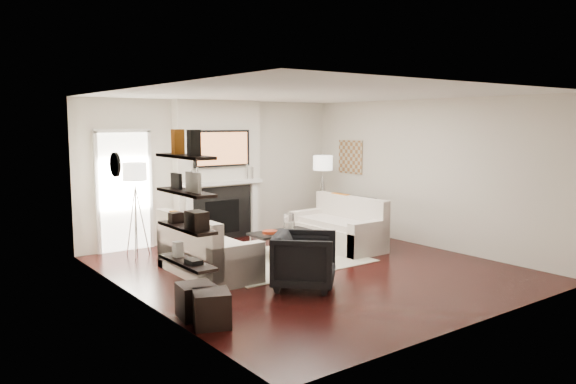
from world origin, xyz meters
TOP-DOWN VIEW (x-y plane):
  - room_envelope at (0.00, 0.00)m, footprint 6.00×6.00m
  - chimney_breast at (0.00, 2.88)m, footprint 1.80×0.25m
  - fireplace_surround at (0.00, 2.74)m, footprint 1.30×0.02m
  - firebox at (0.00, 2.73)m, footprint 0.75×0.02m
  - mantel_pilaster_l at (-0.72, 2.71)m, footprint 0.12×0.08m
  - mantel_pilaster_r at (0.72, 2.71)m, footprint 0.12×0.08m
  - mantel_shelf at (0.00, 2.69)m, footprint 1.70×0.18m
  - tv_body at (0.00, 2.71)m, footprint 1.20×0.06m
  - tv_screen at (0.00, 2.68)m, footprint 1.10×0.00m
  - candlestick_l_tall at (-0.55, 2.70)m, footprint 0.04×0.04m
  - candlestick_l_short at (-0.68, 2.70)m, footprint 0.04×0.04m
  - candlestick_r_tall at (0.55, 2.70)m, footprint 0.04×0.04m
  - candlestick_r_short at (0.68, 2.70)m, footprint 0.04×0.04m
  - hallway_panel at (-1.85, 2.98)m, footprint 0.90×0.02m
  - door_trim_l at (-2.33, 2.96)m, footprint 0.06×0.06m
  - door_trim_r at (-1.37, 2.96)m, footprint 0.06×0.06m
  - door_trim_top at (-1.85, 2.96)m, footprint 1.02×0.06m
  - rug at (-0.08, 0.68)m, footprint 2.60×2.00m
  - loveseat_left_base at (-1.45, 0.66)m, footprint 0.85×1.80m
  - loveseat_left_back at (-1.78, 0.66)m, footprint 0.18×1.80m
  - loveseat_left_arm_n at (-1.45, -0.15)m, footprint 0.85×0.18m
  - loveseat_left_arm_s at (-1.45, 1.47)m, footprint 0.85×0.18m
  - loveseat_left_cushion at (-1.40, 0.66)m, footprint 0.63×1.44m
  - pillow_left_orange at (-1.78, 0.96)m, footprint 0.10×0.42m
  - pillow_left_charcoal at (-1.78, 0.36)m, footprint 0.10×0.40m
  - loveseat_right_base at (1.32, 0.87)m, footprint 0.85×1.80m
  - loveseat_right_back at (1.66, 0.87)m, footprint 0.18×1.80m
  - loveseat_right_arm_n at (1.32, 0.06)m, footprint 0.85×0.18m
  - loveseat_right_arm_s at (1.32, 1.68)m, footprint 0.85×0.18m
  - loveseat_right_cushion at (1.27, 0.87)m, footprint 0.63×1.44m
  - pillow_right_orange at (1.66, 1.17)m, footprint 0.10×0.42m
  - pillow_right_charcoal at (1.66, 0.57)m, footprint 0.10×0.40m
  - coffee_table at (0.14, 0.96)m, footprint 1.10×0.55m
  - coffee_leg_nw at (-0.36, 0.74)m, footprint 0.02×0.02m
  - coffee_leg_ne at (0.64, 0.74)m, footprint 0.02×0.02m
  - coffee_leg_sw at (-0.36, 1.18)m, footprint 0.02×0.02m
  - coffee_leg_se at (0.64, 1.18)m, footprint 0.02×0.02m
  - hurricane_glass at (0.29, 0.96)m, footprint 0.18×0.18m
  - hurricane_candle at (0.29, 0.96)m, footprint 0.11×0.11m
  - copper_bowl at (-0.11, 0.96)m, footprint 0.26×0.26m
  - armchair at (-0.71, -0.74)m, footprint 1.13×1.13m
  - lamp_left_post at (-1.85, 2.46)m, footprint 0.02×0.02m
  - lamp_left_shade at (-1.85, 2.46)m, footprint 0.40×0.40m
  - lamp_left_leg_a at (-1.74, 2.46)m, footprint 0.25×0.02m
  - lamp_left_leg_b at (-1.91, 2.55)m, footprint 0.14×0.22m
  - lamp_left_leg_c at (-1.91, 2.36)m, footprint 0.14×0.22m
  - lamp_right_post at (2.05, 2.15)m, footprint 0.02×0.02m
  - lamp_right_shade at (2.05, 2.15)m, footprint 0.40×0.40m
  - lamp_right_leg_a at (2.16, 2.15)m, footprint 0.25×0.02m
  - lamp_right_leg_b at (2.00, 2.24)m, footprint 0.14×0.22m
  - lamp_right_leg_c at (1.99, 2.05)m, footprint 0.14×0.22m
  - console_top at (2.57, 1.88)m, footprint 0.35×1.20m
  - console_leg_n at (2.57, 1.33)m, footprint 0.30×0.04m
  - console_leg_s at (2.57, 2.43)m, footprint 0.30×0.04m
  - wall_art at (2.73, 2.05)m, footprint 0.03×0.70m
  - shelf_bottom at (-2.62, -1.00)m, footprint 0.25×1.00m
  - shelf_lower at (-2.62, -1.00)m, footprint 0.25×1.00m
  - shelf_upper at (-2.62, -1.00)m, footprint 0.25×1.00m
  - shelf_top at (-2.62, -1.00)m, footprint 0.25×1.00m
  - decor_magfile_a at (-2.62, -1.22)m, footprint 0.12×0.10m
  - decor_magfile_b at (-2.62, -0.83)m, footprint 0.12×0.10m
  - decor_frame_a at (-2.62, -1.19)m, footprint 0.04×0.30m
  - decor_frame_b at (-2.62, -0.77)m, footprint 0.04×0.22m
  - decor_wine_rack at (-2.62, -1.25)m, footprint 0.18×0.25m
  - decor_box_small at (-2.62, -0.74)m, footprint 0.15×0.12m
  - decor_books at (-2.62, -1.17)m, footprint 0.14×0.20m
  - decor_box_tall at (-2.62, -0.77)m, footprint 0.10×0.10m
  - clock_rim at (-2.73, 0.90)m, footprint 0.04×0.34m
  - clock_face at (-2.71, 0.90)m, footprint 0.01×0.29m
  - ottoman_near at (-2.47, -0.91)m, footprint 0.45×0.45m
  - ottoman_far at (-2.47, -1.28)m, footprint 0.52×0.52m

SIDE VIEW (x-z plane):
  - rug at x=-0.08m, z-range 0.00..0.01m
  - coffee_leg_nw at x=-0.36m, z-range 0.00..0.38m
  - coffee_leg_ne at x=0.64m, z-range 0.00..0.38m
  - coffee_leg_sw at x=-0.36m, z-range 0.00..0.38m
  - coffee_leg_se at x=0.64m, z-range 0.00..0.38m
  - ottoman_near at x=-2.47m, z-range 0.00..0.40m
  - ottoman_far at x=-2.47m, z-range 0.00..0.40m
  - loveseat_left_base at x=-1.45m, z-range 0.00..0.42m
  - loveseat_right_base at x=1.32m, z-range 0.00..0.42m
  - loveseat_left_arm_n at x=-1.45m, z-range 0.00..0.60m
  - loveseat_left_arm_s at x=-1.45m, z-range 0.00..0.60m
  - loveseat_right_arm_n at x=1.32m, z-range 0.00..0.60m
  - loveseat_right_arm_s at x=1.32m, z-range 0.00..0.60m
  - console_leg_n at x=2.57m, z-range 0.00..0.71m
  - console_leg_s at x=2.57m, z-range 0.00..0.71m
  - coffee_table at x=0.14m, z-range 0.38..0.42m
  - armchair at x=-0.71m, z-range 0.00..0.85m
  - copper_bowl at x=-0.11m, z-range 0.42..0.47m
  - firebox at x=0.00m, z-range 0.12..0.78m
  - loveseat_left_cushion at x=-1.40m, z-range 0.42..0.52m
  - loveseat_right_cushion at x=1.27m, z-range 0.42..0.52m
  - hurricane_candle at x=0.29m, z-range 0.42..0.57m
  - fireplace_surround at x=0.00m, z-range 0.00..1.04m
  - loveseat_left_back at x=-1.78m, z-range 0.13..0.93m
  - loveseat_right_back at x=1.66m, z-range 0.13..0.93m
  - mantel_pilaster_l at x=-0.72m, z-range 0.00..1.10m
  - mantel_pilaster_r at x=0.72m, z-range 0.00..1.10m
  - hurricane_glass at x=0.29m, z-range 0.40..0.72m
  - lamp_left_leg_a at x=-1.74m, z-range -0.02..1.22m
  - lamp_left_leg_b at x=-1.91m, z-range -0.02..1.22m
  - lamp_left_leg_c at x=-1.91m, z-range -0.02..1.22m
  - lamp_right_leg_a at x=2.16m, z-range -0.02..1.22m
  - lamp_right_leg_b at x=2.00m, z-range -0.02..1.22m
  - lamp_right_leg_c at x=1.99m, z-range -0.02..1.22m
  - lamp_left_post at x=-1.85m, z-range 0.00..1.20m
  - lamp_right_post at x=2.05m, z-range 0.00..1.20m
  - shelf_bottom at x=-2.62m, z-range 0.68..0.72m
  - pillow_left_charcoal at x=-1.78m, z-range 0.52..0.92m
  - pillow_right_charcoal at x=1.66m, z-range 0.52..0.92m
  - pillow_left_orange at x=-1.78m, z-range 0.52..0.94m
  - pillow_right_orange at x=1.66m, z-range 0.52..0.94m
  - console_top at x=2.57m, z-range 0.71..0.75m
  - decor_books at x=-2.62m, z-range 0.72..0.77m
  - decor_box_tall at x=-2.62m, z-range 0.72..0.90m
  - door_trim_l at x=-2.33m, z-range -0.03..2.13m
  - door_trim_r at x=-1.37m, z-range -0.03..2.13m
  - hallway_panel at x=-1.85m, z-range 0.00..2.10m
  - shelf_lower at x=-2.62m, z-range 1.08..1.12m
  - mantel_shelf at x=0.00m, z-range 1.09..1.16m
  - decor_box_small at x=-2.62m, z-range 1.12..1.24m
  - decor_wine_rack at x=-2.62m, z-range 1.12..1.32m
  - candlestick_l_short at x=-0.68m, z-range 1.15..1.40m
  - candlestick_r_short at x=0.68m, z-range 1.15..1.40m
  - candlestick_l_tall at x=-0.55m, z-range 1.16..1.45m
  - candlestick_r_tall at x=0.55m, z-range 1.16..1.45m
  - room_envelope at x=0.00m, z-range -1.65..4.35m
  - chimney_breast at x=0.00m, z-range 0.00..2.70m
  - lamp_left_shade at x=-1.85m, z-range 1.30..1.60m
  - lamp_right_shade at x=2.05m, z-range 1.30..1.60m
  - shelf_upper at x=-2.62m, z-range 1.48..1.52m
  - wall_art at x=2.73m, z-range 1.20..1.90m
  - decor_frame_b at x=-2.62m, z-range 1.52..1.70m
  - decor_frame_a at x=-2.62m, z-range 1.52..1.74m
  - clock_rim at x=-2.73m, z-range 1.53..1.87m
  - clock_face at x=-2.71m, z-range 1.55..1.84m
  - tv_screen at x=0.00m, z-range 1.47..2.09m
  - tv_body at x=0.00m, z-range 1.43..2.13m
  - shelf_top at x=-2.62m, z-range 1.88..1.92m
  - decor_magfile_a at x=-2.62m, z-range 1.92..2.20m
  - decor_magfile_b at x=-2.62m, z-range 1.92..2.20m
  - door_trim_top at x=-1.85m, z-range 2.10..2.16m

